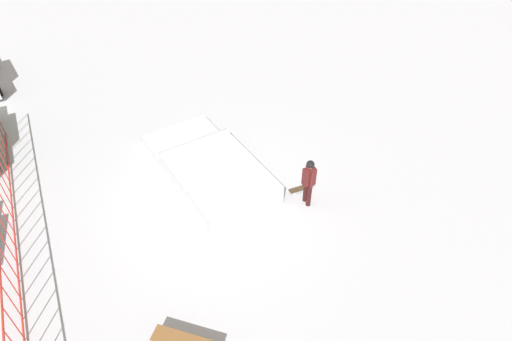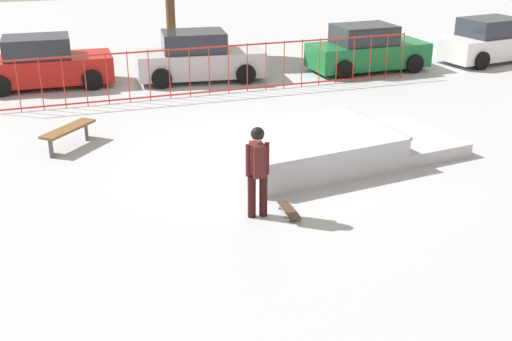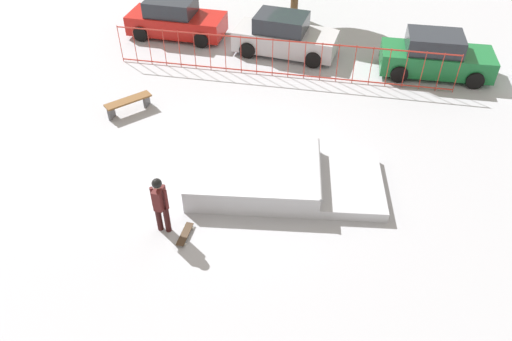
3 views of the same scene
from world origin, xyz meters
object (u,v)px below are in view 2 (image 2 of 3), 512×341
object	(u,v)px
park_bench	(69,133)
parked_car_silver	(199,58)
parked_car_green	(367,50)
parked_car_white	(491,42)
skateboard	(289,210)
skater	(258,165)
parked_car_red	(44,64)
skate_ramp	(326,147)

from	to	relation	value
park_bench	parked_car_silver	size ratio (longest dim) A/B	0.36
parked_car_silver	parked_car_green	bearing A→B (deg)	0.65
parked_car_silver	parked_car_white	world-z (taller)	same
parked_car_white	skateboard	bearing A→B (deg)	-149.31
skater	skateboard	bearing A→B (deg)	81.93
skater	parked_car_silver	size ratio (longest dim) A/B	0.41
parked_car_green	parked_car_white	xyz separation A→B (m)	(5.05, 0.21, 0.00)
skateboard	parked_car_green	xyz separation A→B (m)	(6.11, 10.30, 0.65)
skater	parked_car_red	xyz separation A→B (m)	(-4.05, 10.84, -0.28)
parked_car_red	parked_car_white	size ratio (longest dim) A/B	0.95
skate_ramp	parked_car_silver	xyz separation A→B (m)	(-1.40, 8.05, 0.41)
skate_ramp	parked_car_red	world-z (taller)	parked_car_red
skate_ramp	parked_car_green	world-z (taller)	parked_car_green
parked_car_red	parked_car_white	world-z (taller)	same
skate_ramp	parked_car_white	size ratio (longest dim) A/B	1.33
skate_ramp	parked_car_green	xyz separation A→B (m)	(4.47, 7.82, 0.41)
parked_car_silver	parked_car_green	distance (m)	5.87
parked_car_white	parked_car_silver	bearing A→B (deg)	167.36
park_bench	parked_car_white	xyz separation A→B (m)	(15.09, 5.64, 0.37)
skate_ramp	parked_car_green	size ratio (longest dim) A/B	1.37
skater	park_bench	world-z (taller)	skater
park_bench	parked_car_red	xyz separation A→B (m)	(-0.71, 6.05, 0.37)
skater	parked_car_white	xyz separation A→B (m)	(11.76, 10.43, -0.28)
parked_car_white	park_bench	bearing A→B (deg)	-172.07
parked_car_silver	skater	bearing A→B (deg)	-91.72
parked_car_green	parked_car_white	distance (m)	5.06
parked_car_red	parked_car_green	distance (m)	10.77
park_bench	parked_car_white	world-z (taller)	parked_car_white
parked_car_white	skate_ramp	bearing A→B (deg)	-152.41
parked_car_red	parked_car_white	xyz separation A→B (m)	(15.80, -0.41, 0.00)
parked_car_red	parked_car_white	bearing A→B (deg)	-3.36
parked_car_white	parked_car_green	bearing A→B (deg)	169.82
parked_car_silver	parked_car_red	bearing A→B (deg)	178.23
skateboard	park_bench	distance (m)	6.26
skateboard	park_bench	size ratio (longest dim) A/B	0.54
skater	parked_car_red	world-z (taller)	skater
parked_car_silver	parked_car_white	bearing A→B (deg)	2.77
skater	parked_car_silver	xyz separation A→B (m)	(0.84, 10.44, -0.28)
skate_ramp	parked_car_white	distance (m)	12.46
parked_car_green	park_bench	bearing A→B (deg)	-156.70
skate_ramp	parked_car_white	xyz separation A→B (m)	(9.52, 8.03, 0.41)
parked_car_red	parked_car_silver	bearing A→B (deg)	-6.50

